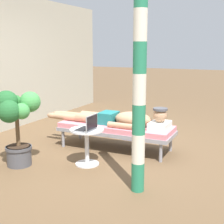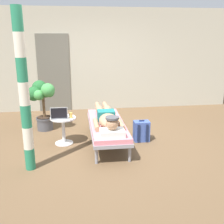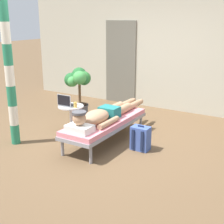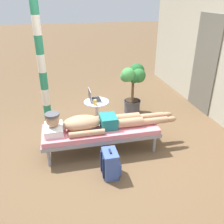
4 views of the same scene
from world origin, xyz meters
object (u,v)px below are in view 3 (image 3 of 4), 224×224
side_table (71,114)px  porch_post (10,76)px  lounge_chair (105,123)px  person_reclining (103,115)px  backpack (141,138)px  laptop (66,103)px  drink_glass (75,105)px  potted_plant (79,85)px

side_table → porch_post: (-0.48, -0.95, 0.84)m
lounge_chair → porch_post: bearing=-146.0°
person_reclining → porch_post: porch_post is taller
person_reclining → backpack: person_reclining is taller
laptop → drink_glass: 0.21m
drink_glass → backpack: size_ratio=0.24×
person_reclining → backpack: 0.76m
person_reclining → potted_plant: 1.63m
drink_glass → backpack: drink_glass is taller
side_table → laptop: laptop is taller
laptop → drink_glass: laptop is taller
side_table → backpack: size_ratio=1.23×
side_table → drink_glass: bearing=-19.3°
person_reclining → backpack: bearing=6.9°
lounge_chair → potted_plant: bearing=143.8°
lounge_chair → drink_glass: size_ratio=18.64×
person_reclining → laptop: size_ratio=7.00×
drink_glass → backpack: (1.35, -0.01, -0.38)m
side_table → potted_plant: (-0.45, 0.85, 0.35)m
lounge_chair → porch_post: 1.79m
potted_plant → backpack: bearing=-25.1°
side_table → lounge_chair: bearing=-5.2°
backpack → drink_glass: bearing=179.7°
lounge_chair → person_reclining: person_reclining is taller
potted_plant → side_table: bearing=-62.1°
person_reclining → potted_plant: (-1.27, 1.00, 0.19)m
porch_post → side_table: bearing=63.1°
potted_plant → porch_post: 1.87m
backpack → side_table: bearing=177.7°
potted_plant → person_reclining: bearing=-38.1°
backpack → porch_post: 2.39m
lounge_chair → potted_plant: potted_plant is taller
laptop → backpack: 1.61m
drink_glass → person_reclining: bearing=-7.7°
drink_glass → lounge_chair: bearing=-1.9°
person_reclining → side_table: bearing=170.1°
lounge_chair → drink_glass: drink_glass is taller
laptop → backpack: bearing=-0.3°
person_reclining → backpack: (0.68, 0.08, -0.32)m
person_reclining → laptop: laptop is taller
laptop → drink_glass: size_ratio=3.05×
drink_glass → porch_post: (-0.63, -0.90, 0.62)m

